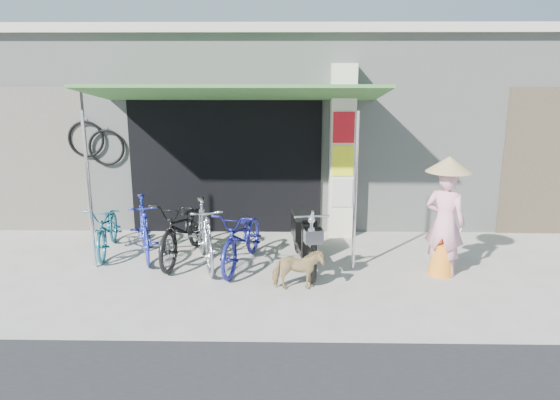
{
  "coord_description": "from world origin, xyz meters",
  "views": [
    {
      "loc": [
        -0.05,
        -6.96,
        3.03
      ],
      "look_at": [
        -0.2,
        1.0,
        1.0
      ],
      "focal_mm": 35.0,
      "sensor_mm": 36.0,
      "label": 1
    }
  ],
  "objects_px": {
    "bike_blue": "(144,228)",
    "street_dog": "(298,270)",
    "bike_silver": "(204,234)",
    "bike_navy": "(242,237)",
    "nun": "(445,217)",
    "bike_teal": "(108,228)",
    "bike_black": "(183,228)",
    "moped": "(304,238)"
  },
  "relations": [
    {
      "from": "bike_blue",
      "to": "street_dog",
      "type": "relative_size",
      "value": 2.3
    },
    {
      "from": "bike_blue",
      "to": "bike_silver",
      "type": "relative_size",
      "value": 0.96
    },
    {
      "from": "bike_navy",
      "to": "street_dog",
      "type": "xyz_separation_m",
      "value": [
        0.83,
        -0.88,
        -0.17
      ]
    },
    {
      "from": "bike_silver",
      "to": "nun",
      "type": "bearing_deg",
      "value": -21.2
    },
    {
      "from": "bike_teal",
      "to": "bike_navy",
      "type": "xyz_separation_m",
      "value": [
        2.24,
        -0.57,
        0.05
      ]
    },
    {
      "from": "bike_silver",
      "to": "bike_navy",
      "type": "height_order",
      "value": "bike_silver"
    },
    {
      "from": "bike_teal",
      "to": "bike_blue",
      "type": "distance_m",
      "value": 0.67
    },
    {
      "from": "bike_blue",
      "to": "bike_black",
      "type": "xyz_separation_m",
      "value": [
        0.64,
        -0.09,
        0.02
      ]
    },
    {
      "from": "bike_silver",
      "to": "moped",
      "type": "bearing_deg",
      "value": -16.96
    },
    {
      "from": "bike_teal",
      "to": "bike_black",
      "type": "xyz_separation_m",
      "value": [
        1.29,
        -0.27,
        0.09
      ]
    },
    {
      "from": "bike_silver",
      "to": "moped",
      "type": "relative_size",
      "value": 0.96
    },
    {
      "from": "bike_black",
      "to": "bike_blue",
      "type": "bearing_deg",
      "value": -179.13
    },
    {
      "from": "street_dog",
      "to": "moped",
      "type": "height_order",
      "value": "moped"
    },
    {
      "from": "bike_navy",
      "to": "nun",
      "type": "xyz_separation_m",
      "value": [
        2.93,
        -0.28,
        0.41
      ]
    },
    {
      "from": "bike_blue",
      "to": "nun",
      "type": "distance_m",
      "value": 4.59
    },
    {
      "from": "bike_teal",
      "to": "bike_navy",
      "type": "relative_size",
      "value": 0.9
    },
    {
      "from": "bike_blue",
      "to": "bike_navy",
      "type": "height_order",
      "value": "bike_blue"
    },
    {
      "from": "bike_navy",
      "to": "moped",
      "type": "bearing_deg",
      "value": 13.35
    },
    {
      "from": "bike_teal",
      "to": "bike_navy",
      "type": "bearing_deg",
      "value": -22.57
    },
    {
      "from": "bike_navy",
      "to": "bike_blue",
      "type": "bearing_deg",
      "value": 179.17
    },
    {
      "from": "bike_black",
      "to": "bike_silver",
      "type": "distance_m",
      "value": 0.46
    },
    {
      "from": "moped",
      "to": "street_dog",
      "type": "bearing_deg",
      "value": -104.31
    },
    {
      "from": "bike_silver",
      "to": "street_dog",
      "type": "relative_size",
      "value": 2.39
    },
    {
      "from": "bike_blue",
      "to": "bike_silver",
      "type": "bearing_deg",
      "value": -37.84
    },
    {
      "from": "bike_silver",
      "to": "moped",
      "type": "distance_m",
      "value": 1.5
    },
    {
      "from": "bike_navy",
      "to": "nun",
      "type": "relative_size",
      "value": 1.0
    },
    {
      "from": "bike_navy",
      "to": "street_dog",
      "type": "distance_m",
      "value": 1.22
    },
    {
      "from": "moped",
      "to": "bike_teal",
      "type": "bearing_deg",
      "value": 161.99
    },
    {
      "from": "bike_blue",
      "to": "nun",
      "type": "height_order",
      "value": "nun"
    },
    {
      "from": "bike_blue",
      "to": "street_dog",
      "type": "height_order",
      "value": "bike_blue"
    },
    {
      "from": "bike_silver",
      "to": "bike_navy",
      "type": "distance_m",
      "value": 0.58
    },
    {
      "from": "nun",
      "to": "bike_black",
      "type": "bearing_deg",
      "value": 21.64
    },
    {
      "from": "bike_teal",
      "to": "street_dog",
      "type": "height_order",
      "value": "bike_teal"
    },
    {
      "from": "bike_teal",
      "to": "street_dog",
      "type": "relative_size",
      "value": 2.27
    },
    {
      "from": "bike_blue",
      "to": "street_dog",
      "type": "xyz_separation_m",
      "value": [
        2.42,
        -1.27,
        -0.19
      ]
    },
    {
      "from": "bike_black",
      "to": "nun",
      "type": "xyz_separation_m",
      "value": [
        3.89,
        -0.58,
        0.37
      ]
    },
    {
      "from": "bike_teal",
      "to": "bike_blue",
      "type": "height_order",
      "value": "bike_blue"
    },
    {
      "from": "bike_silver",
      "to": "bike_teal",
      "type": "bearing_deg",
      "value": 145.86
    },
    {
      "from": "bike_black",
      "to": "nun",
      "type": "height_order",
      "value": "nun"
    },
    {
      "from": "bike_black",
      "to": "street_dog",
      "type": "xyz_separation_m",
      "value": [
        1.78,
        -1.19,
        -0.21
      ]
    },
    {
      "from": "street_dog",
      "to": "nun",
      "type": "xyz_separation_m",
      "value": [
        2.11,
        0.6,
        0.57
      ]
    },
    {
      "from": "bike_silver",
      "to": "moped",
      "type": "xyz_separation_m",
      "value": [
        1.5,
        -0.02,
        -0.05
      ]
    }
  ]
}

